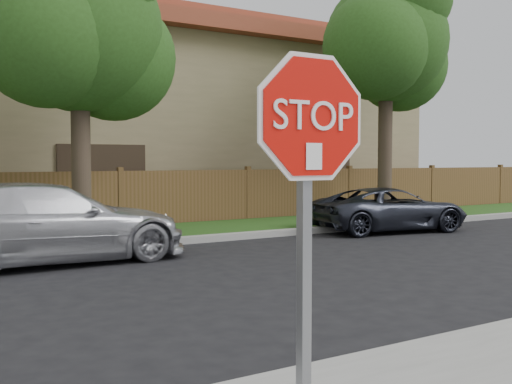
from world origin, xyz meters
TOP-DOWN VIEW (x-y plane):
  - tree_mid at (2.52, 9.57)m, footprint 4.80×3.90m
  - tree_right at (12.02, 9.57)m, footprint 4.80×3.90m
  - stop_sign at (0.76, -1.48)m, footprint 1.01×0.13m
  - sedan_right at (1.16, 7.06)m, footprint 5.23×2.30m
  - sedan_far_right at (10.05, 7.43)m, footprint 4.46×2.63m

SIDE VIEW (x-z plane):
  - sedan_far_right at x=10.05m, z-range 0.00..1.16m
  - sedan_right at x=1.16m, z-range 0.00..1.49m
  - stop_sign at x=0.76m, z-range 0.55..3.11m
  - tree_mid at x=2.52m, z-range 1.20..8.55m
  - tree_right at x=12.02m, z-range 1.47..9.67m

